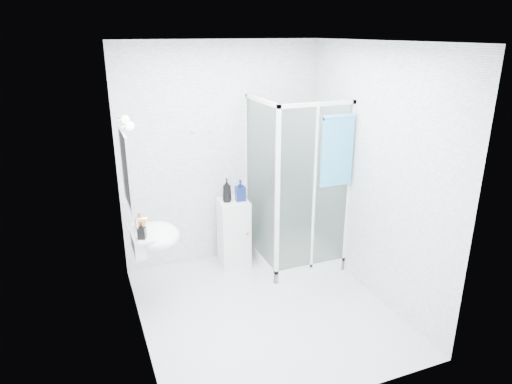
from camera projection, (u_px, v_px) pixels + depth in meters
name	position (u px, v px, depth m)	size (l,w,h in m)	color
room	(265.00, 189.00, 4.22)	(2.40, 2.60, 2.60)	white
shower_enclosure	(291.00, 230.00, 5.40)	(0.90, 0.95, 2.00)	white
wall_basin	(153.00, 236.00, 4.43)	(0.46, 0.56, 0.35)	white
mirror	(125.00, 169.00, 4.13)	(0.02, 0.60, 0.70)	white
vanity_lights	(127.00, 123.00, 4.00)	(0.10, 0.40, 0.08)	silver
wall_hooks	(201.00, 131.00, 5.12)	(0.23, 0.06, 0.03)	silver
storage_cabinet	(234.00, 233.00, 5.44)	(0.36, 0.38, 0.82)	silver
hand_towel	(337.00, 149.00, 4.81)	(0.36, 0.05, 0.77)	#3290BD
shampoo_bottle_a	(227.00, 190.00, 5.22)	(0.11, 0.11, 0.27)	black
shampoo_bottle_b	(240.00, 190.00, 5.26)	(0.11, 0.11, 0.25)	#0D184F
soap_dispenser_orange	(140.00, 220.00, 4.45)	(0.12, 0.12, 0.15)	#B55715
soap_dispenser_black	(142.00, 231.00, 4.21)	(0.07, 0.07, 0.16)	black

